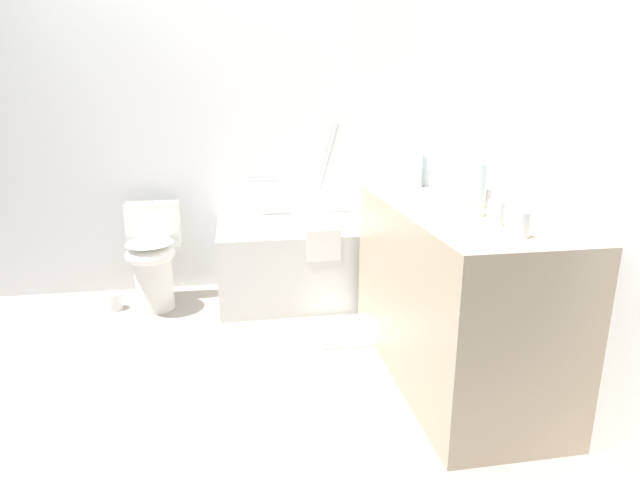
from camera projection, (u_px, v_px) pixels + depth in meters
ground_plane at (201, 359)px, 2.80m from camera, size 4.14×4.14×0.00m
wall_back_tiled at (199, 109)px, 3.60m from camera, size 3.54×0.10×2.59m
wall_right_mirror at (500, 113)px, 2.71m from camera, size 0.10×2.71×2.59m
bathtub at (323, 258)px, 3.62m from camera, size 1.44×0.71×1.20m
toilet at (153, 257)px, 3.41m from camera, size 0.35×0.46×0.70m
vanity_counter at (452, 293)px, 2.57m from camera, size 0.60×1.44×0.86m
sink_basin at (447, 200)px, 2.53m from camera, size 0.35×0.35×0.05m
sink_faucet at (487, 197)px, 2.56m from camera, size 0.10×0.15×0.08m
water_bottle_0 at (418, 167)px, 2.98m from camera, size 0.06×0.06×0.26m
water_bottle_1 at (437, 175)px, 2.72m from camera, size 0.06×0.06×0.25m
water_bottle_2 at (427, 167)px, 3.03m from camera, size 0.06×0.06×0.25m
water_bottle_3 at (479, 189)px, 2.27m from camera, size 0.06×0.06×0.26m
drinking_glass_0 at (496, 213)px, 2.14m from camera, size 0.07×0.07×0.10m
drinking_glass_1 at (436, 183)px, 2.93m from camera, size 0.07×0.07×0.08m
drinking_glass_2 at (516, 219)px, 2.06m from camera, size 0.07×0.07×0.08m
drinking_glass_3 at (521, 225)px, 1.94m from camera, size 0.06×0.06×0.10m
soap_dish at (423, 190)px, 2.87m from camera, size 0.09×0.06×0.02m
bath_mat at (364, 330)px, 3.14m from camera, size 0.58×0.43×0.01m
toilet_paper_roll at (114, 301)px, 3.44m from camera, size 0.11×0.11×0.12m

